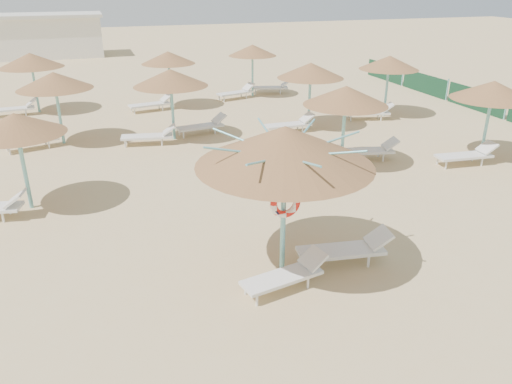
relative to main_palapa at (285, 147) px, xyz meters
name	(u,v)px	position (x,y,z in m)	size (l,w,h in m)	color
ground	(272,261)	(-0.11, 0.35, -2.80)	(120.00, 120.00, 0.00)	tan
main_palapa	(285,147)	(0.00, 0.00, 0.00)	(3.59, 3.59, 3.22)	#6DBABE
lounger_main_a	(287,274)	(-0.17, -0.71, -2.48)	(1.90, 0.90, 0.66)	silver
lounger_main_b	(347,249)	(1.45, -0.22, -2.44)	(2.13, 0.90, 0.75)	silver
palapa_field	(222,75)	(1.50, 10.53, -0.49)	(18.61, 14.69, 2.72)	#6DBABE
service_hut	(48,35)	(-6.11, 35.35, -1.16)	(8.40, 4.40, 3.25)	silver
windbreak_fence	(476,100)	(13.89, 10.31, -2.30)	(0.08, 19.84, 1.10)	#17472C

